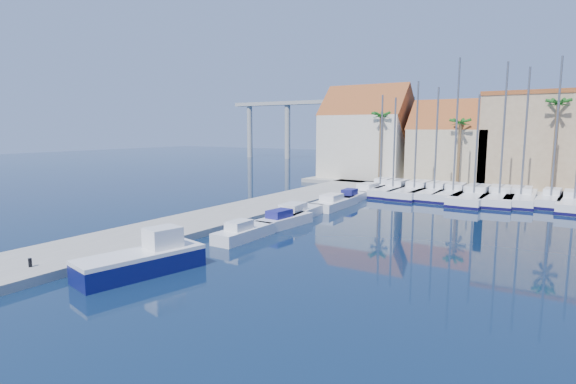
# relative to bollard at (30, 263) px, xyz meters

# --- Properties ---
(ground) EXTENTS (260.00, 260.00, 0.00)m
(ground) POSITION_rel_bollard_xyz_m (7.74, 3.31, -0.73)
(ground) COLOR #081632
(ground) RESTS_ON ground
(quay_west) EXTENTS (6.00, 77.00, 0.50)m
(quay_west) POSITION_rel_bollard_xyz_m (-1.26, 16.81, -0.48)
(quay_west) COLOR gray
(quay_west) RESTS_ON ground
(shore_north) EXTENTS (54.00, 16.00, 0.50)m
(shore_north) POSITION_rel_bollard_xyz_m (17.74, 51.31, -0.48)
(shore_north) COLOR gray
(shore_north) RESTS_ON ground
(bollard) EXTENTS (0.18, 0.18, 0.46)m
(bollard) POSITION_rel_bollard_xyz_m (0.00, 0.00, 0.00)
(bollard) COLOR black
(bollard) RESTS_ON quay_west
(fishing_boat) EXTENTS (3.60, 6.94, 2.32)m
(fishing_boat) POSITION_rel_bollard_xyz_m (4.66, 3.48, 0.04)
(fishing_boat) COLOR #0D114E
(fishing_boat) RESTS_ON ground
(motorboat_west_0) EXTENTS (1.68, 5.20, 1.40)m
(motorboat_west_0) POSITION_rel_bollard_xyz_m (4.53, 12.10, -0.22)
(motorboat_west_0) COLOR white
(motorboat_west_0) RESTS_ON ground
(motorboat_west_1) EXTENTS (2.27, 5.70, 1.40)m
(motorboat_west_1) POSITION_rel_bollard_xyz_m (4.59, 17.08, -0.22)
(motorboat_west_1) COLOR white
(motorboat_west_1) RESTS_ON ground
(motorboat_west_2) EXTENTS (2.80, 7.11, 1.40)m
(motorboat_west_2) POSITION_rel_bollard_xyz_m (3.84, 20.29, -0.22)
(motorboat_west_2) COLOR white
(motorboat_west_2) RESTS_ON ground
(motorboat_west_3) EXTENTS (2.26, 6.78, 1.40)m
(motorboat_west_3) POSITION_rel_bollard_xyz_m (4.19, 26.83, -0.22)
(motorboat_west_3) COLOR white
(motorboat_west_3) RESTS_ON ground
(motorboat_west_4) EXTENTS (1.96, 5.39, 1.40)m
(motorboat_west_4) POSITION_rel_bollard_xyz_m (4.07, 31.03, -0.22)
(motorboat_west_4) COLOR white
(motorboat_west_4) RESTS_ON ground
(motorboat_west_5) EXTENTS (2.98, 7.54, 1.40)m
(motorboat_west_5) POSITION_rel_bollard_xyz_m (3.81, 37.00, -0.22)
(motorboat_west_5) COLOR white
(motorboat_west_5) RESTS_ON ground
(motorboat_west_6) EXTENTS (2.47, 7.40, 1.40)m
(motorboat_west_6) POSITION_rel_bollard_xyz_m (4.00, 41.97, -0.22)
(motorboat_west_6) COLOR white
(motorboat_west_6) RESTS_ON ground
(sailboat_0) EXTENTS (2.54, 8.94, 11.56)m
(sailboat_0) POSITION_rel_bollard_xyz_m (4.03, 40.06, -0.14)
(sailboat_0) COLOR white
(sailboat_0) RESTS_ON ground
(sailboat_1) EXTENTS (2.91, 10.44, 11.10)m
(sailboat_1) POSITION_rel_bollard_xyz_m (6.08, 38.89, -0.17)
(sailboat_1) COLOR white
(sailboat_1) RESTS_ON ground
(sailboat_2) EXTENTS (3.44, 11.67, 12.79)m
(sailboat_2) POSITION_rel_bollard_xyz_m (8.51, 39.21, -0.16)
(sailboat_2) COLOR white
(sailboat_2) RESTS_ON ground
(sailboat_3) EXTENTS (3.31, 10.55, 12.06)m
(sailboat_3) POSITION_rel_bollard_xyz_m (10.72, 39.25, -0.16)
(sailboat_3) COLOR white
(sailboat_3) RESTS_ON ground
(sailboat_4) EXTENTS (2.98, 10.27, 14.98)m
(sailboat_4) POSITION_rel_bollard_xyz_m (12.74, 39.07, -0.11)
(sailboat_4) COLOR white
(sailboat_4) RESTS_ON ground
(sailboat_5) EXTENTS (3.61, 12.16, 11.07)m
(sailboat_5) POSITION_rel_bollard_xyz_m (15.04, 38.45, -0.18)
(sailboat_5) COLOR white
(sailboat_5) RESTS_ON ground
(sailboat_6) EXTENTS (3.38, 11.26, 14.24)m
(sailboat_6) POSITION_rel_bollard_xyz_m (17.32, 39.18, -0.14)
(sailboat_6) COLOR white
(sailboat_6) RESTS_ON ground
(sailboat_7) EXTENTS (2.98, 10.28, 13.64)m
(sailboat_7) POSITION_rel_bollard_xyz_m (19.27, 39.63, -0.13)
(sailboat_7) COLOR white
(sailboat_7) RESTS_ON ground
(sailboat_8) EXTENTS (2.73, 8.40, 14.53)m
(sailboat_8) POSITION_rel_bollard_xyz_m (21.95, 40.00, -0.07)
(sailboat_8) COLOR white
(sailboat_8) RESTS_ON ground
(sailboat_9) EXTENTS (3.05, 10.46, 11.17)m
(sailboat_9) POSITION_rel_bollard_xyz_m (23.92, 39.03, -0.17)
(sailboat_9) COLOR white
(sailboat_9) RESTS_ON ground
(building_0) EXTENTS (12.30, 9.00, 13.50)m
(building_0) POSITION_rel_bollard_xyz_m (-2.26, 50.31, 5.79)
(building_0) COLOR beige
(building_0) RESTS_ON shore_north
(building_1) EXTENTS (10.30, 8.00, 11.00)m
(building_1) POSITION_rel_bollard_xyz_m (9.74, 50.31, 4.57)
(building_1) COLOR tan
(building_1) RESTS_ON shore_north
(building_2) EXTENTS (14.20, 10.20, 11.50)m
(building_2) POSITION_rel_bollard_xyz_m (20.74, 51.31, 5.53)
(building_2) COLOR #A08662
(building_2) RESTS_ON shore_north
(palm_0) EXTENTS (2.60, 2.60, 10.15)m
(palm_0) POSITION_rel_bollard_xyz_m (1.74, 45.31, 8.35)
(palm_0) COLOR brown
(palm_0) RESTS_ON shore_north
(palm_1) EXTENTS (2.60, 2.60, 9.15)m
(palm_1) POSITION_rel_bollard_xyz_m (11.74, 45.31, 7.41)
(palm_1) COLOR brown
(palm_1) RESTS_ON shore_north
(palm_2) EXTENTS (2.60, 2.60, 11.15)m
(palm_2) POSITION_rel_bollard_xyz_m (21.74, 45.31, 9.29)
(palm_2) COLOR brown
(palm_2) RESTS_ON shore_north
(viaduct) EXTENTS (48.00, 2.20, 14.45)m
(viaduct) POSITION_rel_bollard_xyz_m (-31.33, 85.31, 9.52)
(viaduct) COLOR #9E9E99
(viaduct) RESTS_ON ground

